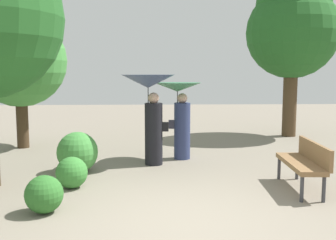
{
  "coord_description": "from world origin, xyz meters",
  "views": [
    {
      "loc": [
        -0.35,
        -5.14,
        2.0
      ],
      "look_at": [
        0.0,
        3.84,
        0.93
      ],
      "focal_mm": 41.84,
      "sensor_mm": 36.0,
      "label": 1
    }
  ],
  "objects_px": {
    "person_left": "(150,100)",
    "park_bench": "(305,161)",
    "person_right": "(180,106)",
    "tree_near_right": "(293,24)",
    "tree_mid_left": "(19,53)"
  },
  "relations": [
    {
      "from": "park_bench",
      "to": "person_left",
      "type": "bearing_deg",
      "value": -123.65
    },
    {
      "from": "tree_near_right",
      "to": "tree_mid_left",
      "type": "bearing_deg",
      "value": -167.93
    },
    {
      "from": "tree_near_right",
      "to": "park_bench",
      "type": "bearing_deg",
      "value": -106.85
    },
    {
      "from": "person_right",
      "to": "tree_near_right",
      "type": "height_order",
      "value": "tree_near_right"
    },
    {
      "from": "park_bench",
      "to": "tree_mid_left",
      "type": "height_order",
      "value": "tree_mid_left"
    },
    {
      "from": "person_right",
      "to": "tree_mid_left",
      "type": "xyz_separation_m",
      "value": [
        -4.14,
        1.54,
        1.28
      ]
    },
    {
      "from": "person_left",
      "to": "person_right",
      "type": "height_order",
      "value": "person_left"
    },
    {
      "from": "person_left",
      "to": "park_bench",
      "type": "relative_size",
      "value": 1.29
    },
    {
      "from": "park_bench",
      "to": "tree_mid_left",
      "type": "xyz_separation_m",
      "value": [
        -6.13,
        4.1,
        2.02
      ]
    },
    {
      "from": "person_left",
      "to": "park_bench",
      "type": "xyz_separation_m",
      "value": [
        2.67,
        -2.0,
        -0.92
      ]
    },
    {
      "from": "person_right",
      "to": "tree_near_right",
      "type": "xyz_separation_m",
      "value": [
        3.74,
        3.23,
        2.28
      ]
    },
    {
      "from": "tree_near_right",
      "to": "tree_mid_left",
      "type": "relative_size",
      "value": 1.34
    },
    {
      "from": "park_bench",
      "to": "tree_near_right",
      "type": "height_order",
      "value": "tree_near_right"
    },
    {
      "from": "person_left",
      "to": "tree_mid_left",
      "type": "distance_m",
      "value": 4.2
    },
    {
      "from": "person_left",
      "to": "tree_mid_left",
      "type": "bearing_deg",
      "value": 61.28
    }
  ]
}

